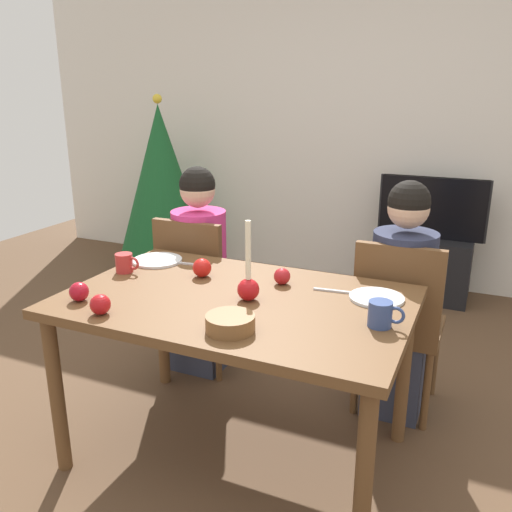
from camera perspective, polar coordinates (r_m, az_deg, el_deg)
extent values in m
plane|color=brown|center=(2.56, -1.93, -20.18)|extent=(7.68, 7.68, 0.00)
cube|color=silver|center=(4.52, 12.83, 13.67)|extent=(6.40, 0.10, 2.60)
cube|color=brown|center=(2.20, -2.13, -4.92)|extent=(1.40, 0.90, 0.04)
cylinder|color=brown|center=(2.43, -20.48, -13.71)|extent=(0.06, 0.06, 0.71)
cylinder|color=brown|center=(1.89, 11.40, -22.72)|extent=(0.06, 0.06, 0.71)
cylinder|color=brown|center=(2.95, -9.97, -7.02)|extent=(0.06, 0.06, 0.71)
cylinder|color=brown|center=(2.53, 15.47, -11.77)|extent=(0.06, 0.06, 0.71)
cube|color=brown|center=(3.11, -5.43, -4.05)|extent=(0.40, 0.40, 0.04)
cube|color=brown|center=(2.88, -7.31, -0.70)|extent=(0.40, 0.04, 0.45)
cylinder|color=brown|center=(3.26, -1.22, -7.19)|extent=(0.04, 0.04, 0.41)
cylinder|color=brown|center=(3.41, -6.43, -6.18)|extent=(0.04, 0.04, 0.41)
cylinder|color=brown|center=(2.99, -4.03, -9.66)|extent=(0.04, 0.04, 0.41)
cylinder|color=brown|center=(3.15, -9.57, -8.40)|extent=(0.04, 0.04, 0.41)
cube|color=brown|center=(2.78, 15.07, -7.33)|extent=(0.40, 0.40, 0.04)
cube|color=brown|center=(2.52, 14.82, -3.87)|extent=(0.40, 0.04, 0.45)
cylinder|color=brown|center=(3.01, 18.51, -10.39)|extent=(0.04, 0.04, 0.41)
cylinder|color=brown|center=(3.05, 12.08, -9.47)|extent=(0.04, 0.04, 0.41)
cylinder|color=brown|center=(2.71, 17.70, -13.56)|extent=(0.04, 0.04, 0.41)
cylinder|color=brown|center=(2.75, 10.53, -12.47)|extent=(0.04, 0.04, 0.41)
cube|color=#33384C|center=(3.15, -5.77, -7.82)|extent=(0.28, 0.28, 0.45)
cylinder|color=#D1337A|center=(2.98, -6.04, 0.28)|extent=(0.30, 0.30, 0.48)
sphere|color=tan|center=(2.90, -6.26, 7.00)|extent=(0.19, 0.19, 0.19)
sphere|color=black|center=(2.89, -6.28, 7.59)|extent=(0.19, 0.19, 0.19)
cube|color=#33384C|center=(2.82, 14.56, -11.52)|extent=(0.28, 0.28, 0.45)
cylinder|color=#282D47|center=(2.63, 15.33, -2.61)|extent=(0.30, 0.30, 0.48)
sphere|color=tan|center=(2.54, 15.97, 4.94)|extent=(0.19, 0.19, 0.19)
sphere|color=black|center=(2.53, 16.02, 5.60)|extent=(0.19, 0.19, 0.19)
cube|color=black|center=(4.35, 17.72, -1.16)|extent=(0.64, 0.40, 0.48)
cube|color=black|center=(4.23, 18.30, 4.90)|extent=(0.79, 0.04, 0.46)
cube|color=black|center=(4.23, 18.30, 4.89)|extent=(0.76, 0.05, 0.46)
cylinder|color=brown|center=(5.01, -9.61, -0.17)|extent=(0.08, 0.08, 0.14)
cone|color=#195628|center=(4.84, -10.04, 7.98)|extent=(0.79, 0.79, 1.30)
sphere|color=yellow|center=(4.78, -10.49, 16.17)|extent=(0.08, 0.08, 0.08)
sphere|color=red|center=(2.14, -0.83, -3.61)|extent=(0.09, 0.09, 0.09)
cylinder|color=#EFE5C6|center=(2.09, -0.85, 0.61)|extent=(0.02, 0.02, 0.24)
cylinder|color=silver|center=(2.68, -10.48, -0.45)|extent=(0.24, 0.24, 0.01)
cylinder|color=silver|center=(2.22, 12.74, -4.36)|extent=(0.22, 0.22, 0.01)
cylinder|color=#B72D2D|center=(2.55, -13.88, -0.72)|extent=(0.08, 0.08, 0.09)
torus|color=#B72D2D|center=(2.51, -12.95, -0.78)|extent=(0.06, 0.01, 0.06)
cylinder|color=#33477F|center=(1.97, 13.09, -6.04)|extent=(0.09, 0.09, 0.09)
torus|color=#33477F|center=(1.96, 14.69, -6.13)|extent=(0.07, 0.01, 0.07)
cube|color=silver|center=(2.60, -7.01, -0.86)|extent=(0.18, 0.03, 0.01)
cube|color=silver|center=(2.27, 8.39, -3.70)|extent=(0.18, 0.03, 0.01)
cylinder|color=brown|center=(1.89, -2.76, -7.15)|extent=(0.18, 0.18, 0.06)
sphere|color=#AE1C21|center=(2.32, 2.80, -2.17)|extent=(0.07, 0.07, 0.07)
sphere|color=#AB1222|center=(2.25, -18.35, -3.63)|extent=(0.08, 0.08, 0.08)
sphere|color=red|center=(2.42, -5.78, -1.25)|extent=(0.09, 0.09, 0.09)
sphere|color=#B11419|center=(2.10, -16.27, -4.98)|extent=(0.08, 0.08, 0.08)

